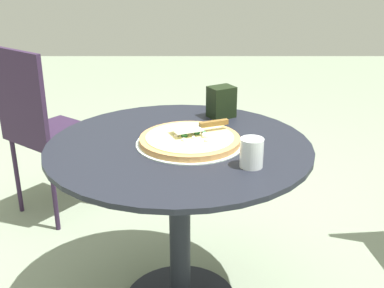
% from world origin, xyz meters
% --- Properties ---
extents(patio_table, '(0.93, 0.93, 0.69)m').
position_xyz_m(patio_table, '(0.00, 0.00, 0.52)').
color(patio_table, black).
rests_on(patio_table, ground).
extents(pizza_on_tray, '(0.38, 0.38, 0.05)m').
position_xyz_m(pizza_on_tray, '(0.04, 0.00, 0.71)').
color(pizza_on_tray, silver).
rests_on(pizza_on_tray, patio_table).
extents(pizza_server, '(0.21, 0.13, 0.02)m').
position_xyz_m(pizza_server, '(0.08, 0.04, 0.74)').
color(pizza_server, silver).
rests_on(pizza_server, pizza_on_tray).
extents(drinking_cup, '(0.07, 0.07, 0.09)m').
position_xyz_m(drinking_cup, '(0.23, -0.19, 0.74)').
color(drinking_cup, silver).
rests_on(drinking_cup, patio_table).
extents(napkin_dispenser, '(0.12, 0.12, 0.13)m').
position_xyz_m(napkin_dispenser, '(0.16, 0.30, 0.76)').
color(napkin_dispenser, black).
rests_on(napkin_dispenser, patio_table).
extents(patio_chair_far, '(0.52, 0.52, 0.90)m').
position_xyz_m(patio_chair_far, '(-0.71, 0.72, 0.52)').
color(patio_chair_far, '#2D1D37').
rests_on(patio_chair_far, ground).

